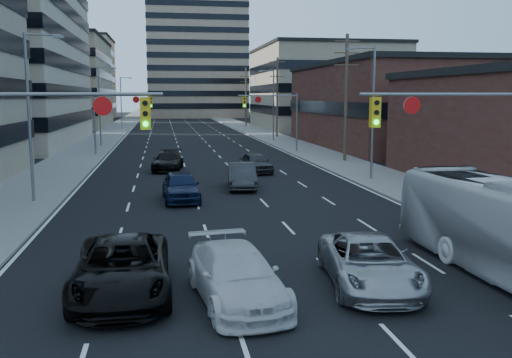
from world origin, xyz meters
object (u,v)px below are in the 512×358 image
object	(u,v)px
white_van	(236,275)
sedan_blue	(181,186)
black_pickup	(122,268)
silver_suv	(369,262)

from	to	relation	value
white_van	sedan_blue	xyz separation A→B (m)	(-1.02, 15.97, 0.05)
black_pickup	sedan_blue	world-z (taller)	black_pickup
white_van	silver_suv	xyz separation A→B (m)	(4.15, 0.65, -0.02)
white_van	silver_suv	world-z (taller)	white_van
black_pickup	white_van	world-z (taller)	black_pickup
black_pickup	silver_suv	distance (m)	7.34
white_van	silver_suv	size ratio (longest dim) A/B	0.98
silver_suv	sedan_blue	world-z (taller)	sedan_blue
black_pickup	white_van	bearing A→B (deg)	-18.96
sedan_blue	silver_suv	bearing A→B (deg)	-73.58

